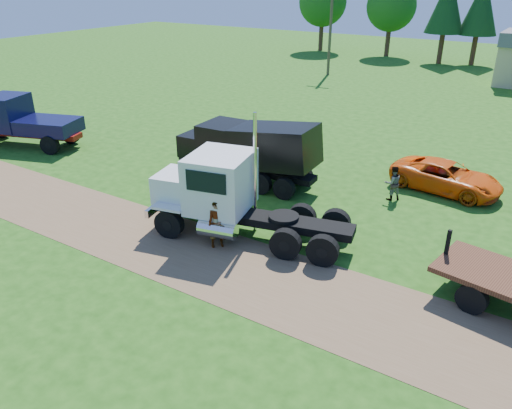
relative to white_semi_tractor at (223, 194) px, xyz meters
The scene contains 8 objects.
ground 4.08m from the white_semi_tractor, 32.90° to the right, with size 140.00×140.00×0.00m, color #1C480F.
dirt_track 4.08m from the white_semi_tractor, 32.90° to the right, with size 120.00×4.20×0.01m, color brown.
white_semi_tractor is the anchor object (origin of this frame).
black_dump_truck 5.33m from the white_semi_tractor, 111.58° to the left, with size 7.52×2.61×3.23m.
navy_truck 16.90m from the white_semi_tractor, behind, with size 6.98×4.33×2.98m.
orange_pickup 11.16m from the white_semi_tractor, 54.62° to the left, with size 2.34×5.08×1.41m, color #E6560A.
spectator_a 1.37m from the white_semi_tractor, 64.88° to the right, with size 0.70×0.46×1.93m, color #999999.
spectator_b 8.19m from the white_semi_tractor, 55.46° to the left, with size 0.78×0.61×1.60m, color #999999.
Camera 1 is at (7.50, -12.21, 9.51)m, focal length 35.00 mm.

